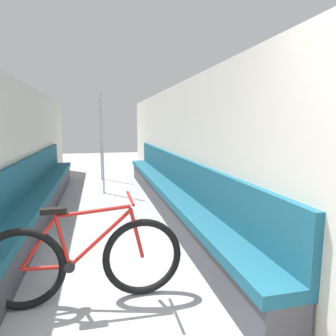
% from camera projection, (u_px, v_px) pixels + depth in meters
% --- Properties ---
extents(wall_left, '(0.10, 11.18, 2.17)m').
position_uv_depth(wall_left, '(15.00, 153.00, 4.33)').
color(wall_left, beige).
rests_on(wall_left, ground).
extents(wall_right, '(0.10, 11.18, 2.17)m').
position_uv_depth(wall_right, '(185.00, 149.00, 4.92)').
color(wall_right, beige).
rests_on(wall_right, ground).
extents(bench_seat_row_left, '(0.40, 6.87, 0.97)m').
position_uv_depth(bench_seat_row_left, '(37.00, 199.00, 4.71)').
color(bench_seat_row_left, '#3D3D42').
rests_on(bench_seat_row_left, ground).
extents(bench_seat_row_right, '(0.40, 6.87, 0.97)m').
position_uv_depth(bench_seat_row_right, '(169.00, 192.00, 5.19)').
color(bench_seat_row_right, '#3D3D42').
rests_on(bench_seat_row_right, ground).
extents(bicycle, '(1.67, 0.46, 0.90)m').
position_uv_depth(bicycle, '(84.00, 261.00, 2.51)').
color(bicycle, black).
rests_on(bicycle, ground).
extents(grab_pole_near, '(0.08, 0.08, 2.15)m').
position_uv_depth(grab_pole_near, '(101.00, 141.00, 7.96)').
color(grab_pole_near, gray).
rests_on(grab_pole_near, ground).
extents(grab_pole_far, '(0.08, 0.08, 2.15)m').
position_uv_depth(grab_pole_far, '(103.00, 145.00, 6.38)').
color(grab_pole_far, gray).
rests_on(grab_pole_far, ground).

